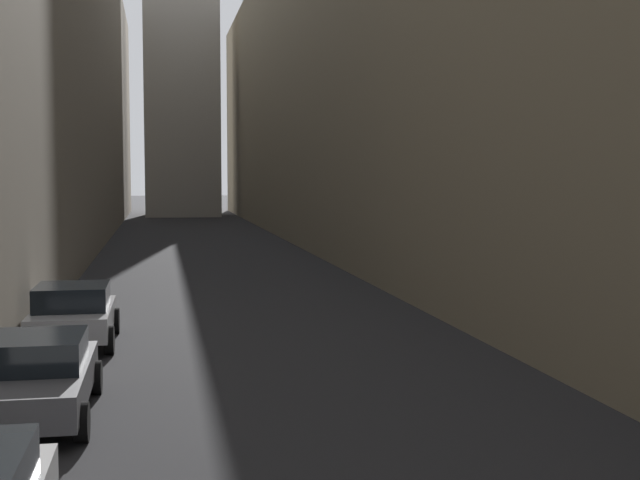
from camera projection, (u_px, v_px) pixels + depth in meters
The scene contains 4 objects.
ground_plane at pixel (206, 255), 43.73m from camera, with size 264.00×264.00×0.00m, color #232326.
building_block_right at pixel (415, 67), 47.07m from camera, with size 12.29×108.00×20.12m, color gray.
parked_car_left_third at pixel (36, 376), 14.39m from camera, with size 1.95×4.35×1.41m.
parked_car_left_far at pixel (73, 313), 20.60m from camera, with size 2.04×3.90×1.48m.
Camera 1 is at (-2.31, 4.13, 4.10)m, focal length 47.94 mm.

